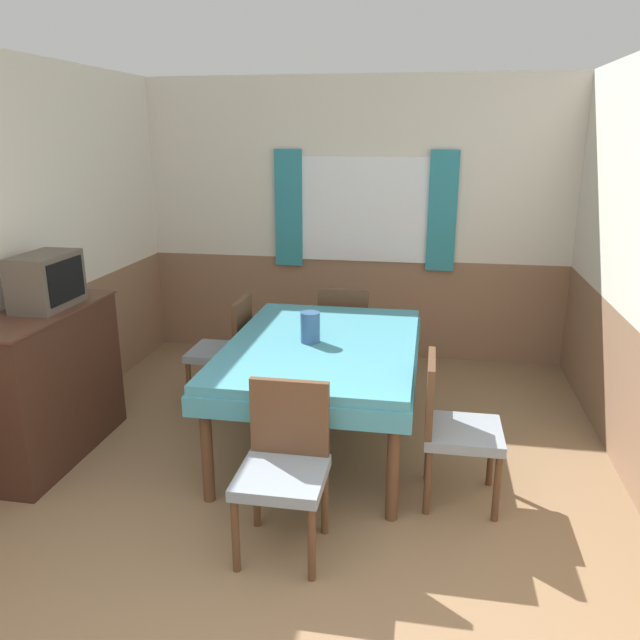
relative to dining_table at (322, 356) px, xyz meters
name	(u,v)px	position (x,y,z in m)	size (l,w,h in m)	color
wall_back	(355,221)	(-0.03, 1.93, 0.65)	(4.34, 0.10, 2.60)	silver
wall_left	(12,259)	(-2.02, -0.27, 0.65)	(0.05, 4.75, 2.60)	silver
dining_table	(322,356)	(0.00, 0.00, 0.00)	(1.27, 1.82, 0.76)	teal
chair_right_near	(452,424)	(0.86, -0.54, -0.17)	(0.44, 0.44, 0.88)	brown
chair_head_window	(345,330)	(0.00, 1.13, -0.17)	(0.44, 0.44, 0.88)	brown
chair_head_near	(284,462)	(0.00, -1.13, -0.17)	(0.44, 0.44, 0.88)	brown
chair_left_far	(227,347)	(-0.86, 0.54, -0.17)	(0.44, 0.44, 0.88)	brown
sideboard	(47,383)	(-1.76, -0.46, -0.14)	(0.46, 1.18, 1.01)	#3D2319
tv	(46,281)	(-1.74, -0.36, 0.53)	(0.29, 0.47, 0.35)	#51473D
vase	(310,327)	(-0.08, -0.02, 0.20)	(0.13, 0.13, 0.21)	#335684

